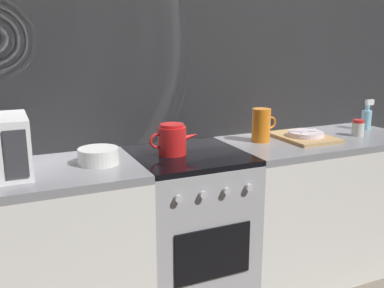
{
  "coord_description": "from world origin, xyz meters",
  "views": [
    {
      "loc": [
        -0.91,
        -2.05,
        1.5
      ],
      "look_at": [
        0.02,
        0.0,
        0.95
      ],
      "focal_mm": 40.14,
      "sensor_mm": 36.0,
      "label": 1
    }
  ],
  "objects": [
    {
      "name": "mixing_bowl",
      "position": [
        -0.49,
        -0.0,
        0.94
      ],
      "size": [
        0.2,
        0.2,
        0.08
      ],
      "primitive_type": "cylinder",
      "color": "silver",
      "rests_on": "counter_left"
    },
    {
      "name": "counter_right",
      "position": [
        0.9,
        0.0,
        0.45
      ],
      "size": [
        1.2,
        0.6,
        0.9
      ],
      "color": "silver",
      "rests_on": "ground_plane"
    },
    {
      "name": "stove_unit",
      "position": [
        -0.0,
        -0.0,
        0.45
      ],
      "size": [
        0.6,
        0.63,
        0.9
      ],
      "color": "#9E9EA3",
      "rests_on": "ground_plane"
    },
    {
      "name": "pitcher",
      "position": [
        0.51,
        0.08,
        1.0
      ],
      "size": [
        0.16,
        0.11,
        0.2
      ],
      "color": "orange",
      "rests_on": "counter_right"
    },
    {
      "name": "counter_left",
      "position": [
        -0.9,
        0.0,
        0.45
      ],
      "size": [
        1.2,
        0.6,
        0.9
      ],
      "color": "silver",
      "rests_on": "ground_plane"
    },
    {
      "name": "back_wall",
      "position": [
        0.0,
        0.32,
        1.2
      ],
      "size": [
        3.6,
        0.05,
        2.4
      ],
      "color": "gray",
      "rests_on": "ground_plane"
    },
    {
      "name": "spray_bottle",
      "position": [
        1.36,
        0.08,
        0.98
      ],
      "size": [
        0.08,
        0.06,
        0.2
      ],
      "color": "#8CCCE5",
      "rests_on": "counter_right"
    },
    {
      "name": "kettle",
      "position": [
        -0.09,
        0.02,
        0.98
      ],
      "size": [
        0.28,
        0.15,
        0.17
      ],
      "color": "red",
      "rests_on": "stove_unit"
    },
    {
      "name": "spice_jar",
      "position": [
        1.16,
        -0.05,
        0.95
      ],
      "size": [
        0.08,
        0.08,
        0.1
      ],
      "color": "silver",
      "rests_on": "counter_right"
    },
    {
      "name": "dish_pile",
      "position": [
        0.79,
        0.02,
        0.92
      ],
      "size": [
        0.3,
        0.4,
        0.06
      ],
      "color": "tan",
      "rests_on": "counter_right"
    }
  ]
}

